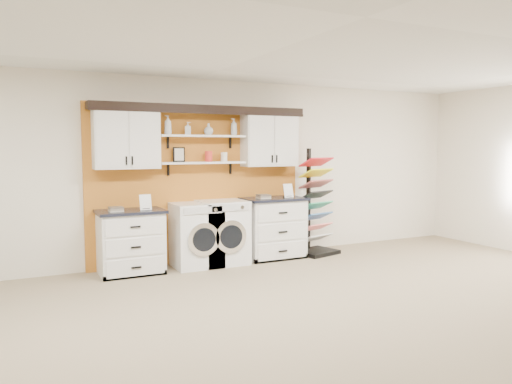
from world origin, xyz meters
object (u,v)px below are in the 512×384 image
dryer (222,232)px  sample_rack (315,221)px  base_cabinet_right (273,228)px  washer (196,235)px  base_cabinet_left (131,242)px

dryer → sample_rack: (1.65, -0.04, 0.07)m
base_cabinet_right → dryer: size_ratio=1.03×
washer → base_cabinet_left: bearing=179.8°
base_cabinet_right → washer: 1.30m
washer → sample_rack: size_ratio=0.54×
base_cabinet_left → dryer: dryer is taller
base_cabinet_right → dryer: bearing=-179.8°
base_cabinet_right → dryer: base_cabinet_right is taller
base_cabinet_left → dryer: (1.38, -0.00, 0.03)m
base_cabinet_right → dryer: 0.88m
base_cabinet_left → sample_rack: 3.03m
washer → dryer: 0.42m
base_cabinet_left → dryer: bearing=-0.1°
dryer → sample_rack: bearing=-1.5°
base_cabinet_right → sample_rack: sample_rack is taller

